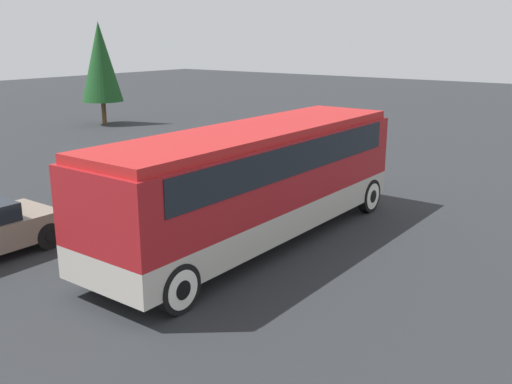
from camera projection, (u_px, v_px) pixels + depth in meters
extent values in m
plane|color=#26282B|center=(256.00, 242.00, 15.38)|extent=(120.00, 120.00, 0.00)
cube|color=#B7B2A8|center=(256.00, 213.00, 15.16)|extent=(10.36, 2.60, 0.73)
cube|color=maroon|center=(256.00, 168.00, 14.84)|extent=(10.36, 2.60, 1.71)
cube|color=black|center=(256.00, 153.00, 14.73)|extent=(9.12, 2.64, 0.77)
cube|color=#B21E1E|center=(256.00, 132.00, 14.58)|extent=(10.15, 2.39, 0.22)
cube|color=maroon|center=(347.00, 148.00, 18.79)|extent=(0.36, 2.49, 1.96)
cylinder|color=black|center=(369.00, 196.00, 17.90)|extent=(1.05, 0.28, 1.05)
cylinder|color=silver|center=(369.00, 196.00, 17.90)|extent=(0.82, 0.30, 0.82)
cylinder|color=black|center=(369.00, 196.00, 17.90)|extent=(0.40, 0.32, 0.40)
cylinder|color=black|center=(305.00, 184.00, 19.27)|extent=(1.05, 0.28, 1.05)
cylinder|color=silver|center=(305.00, 184.00, 19.27)|extent=(0.82, 0.30, 0.82)
cylinder|color=black|center=(305.00, 184.00, 19.27)|extent=(0.40, 0.32, 0.40)
cylinder|color=black|center=(178.00, 288.00, 11.33)|extent=(1.05, 0.28, 1.05)
cylinder|color=silver|center=(178.00, 288.00, 11.33)|extent=(0.82, 0.30, 0.82)
cylinder|color=black|center=(178.00, 288.00, 11.33)|extent=(0.40, 0.32, 0.40)
cylinder|color=black|center=(101.00, 261.00, 12.71)|extent=(1.05, 0.28, 1.05)
cylinder|color=silver|center=(101.00, 261.00, 12.71)|extent=(0.82, 0.30, 0.82)
cylinder|color=black|center=(101.00, 261.00, 12.71)|extent=(0.40, 0.32, 0.40)
cylinder|color=black|center=(48.00, 236.00, 14.81)|extent=(0.71, 0.22, 0.71)
cylinder|color=black|center=(48.00, 236.00, 14.81)|extent=(0.27, 0.26, 0.27)
cylinder|color=black|center=(12.00, 223.00, 15.80)|extent=(0.71, 0.22, 0.71)
cylinder|color=black|center=(12.00, 223.00, 15.80)|extent=(0.27, 0.26, 0.27)
cube|color=silver|center=(125.00, 174.00, 20.67)|extent=(4.71, 1.75, 0.60)
cube|color=black|center=(120.00, 161.00, 20.38)|extent=(2.45, 1.57, 0.46)
cylinder|color=black|center=(178.00, 173.00, 21.75)|extent=(0.62, 0.22, 0.62)
cylinder|color=black|center=(178.00, 173.00, 21.75)|extent=(0.24, 0.26, 0.24)
cylinder|color=black|center=(150.00, 168.00, 22.66)|extent=(0.62, 0.22, 0.62)
cylinder|color=black|center=(150.00, 168.00, 22.66)|extent=(0.24, 0.26, 0.24)
cylinder|color=black|center=(96.00, 195.00, 18.79)|extent=(0.62, 0.22, 0.62)
cylinder|color=black|center=(96.00, 195.00, 18.79)|extent=(0.24, 0.26, 0.24)
cylinder|color=black|center=(67.00, 188.00, 19.70)|extent=(0.62, 0.22, 0.62)
cylinder|color=black|center=(67.00, 188.00, 19.70)|extent=(0.24, 0.26, 0.24)
cylinder|color=brown|center=(104.00, 113.00, 35.68)|extent=(0.28, 0.28, 1.44)
cone|color=#19471E|center=(100.00, 62.00, 34.86)|extent=(2.51, 2.51, 4.79)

